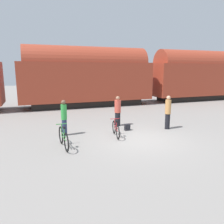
{
  "coord_description": "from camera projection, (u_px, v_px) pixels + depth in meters",
  "views": [
    {
      "loc": [
        -4.5,
        -8.59,
        3.18
      ],
      "look_at": [
        -0.88,
        1.47,
        1.1
      ],
      "focal_mm": 35.0,
      "sensor_mm": 36.0,
      "label": 1
    }
  ],
  "objects": [
    {
      "name": "rail_far",
      "position": [
        86.0,
        105.0,
        20.13
      ],
      "size": [
        48.16,
        0.07,
        0.01
      ],
      "primitive_type": "cube",
      "color": "#4C4238",
      "rests_on": "ground_plane"
    },
    {
      "name": "backpack",
      "position": [
        127.0,
        127.0,
        11.59
      ],
      "size": [
        0.28,
        0.2,
        0.34
      ],
      "color": "black",
      "rests_on": "ground_plane"
    },
    {
      "name": "ground_plane",
      "position": [
        141.0,
        140.0,
        10.04
      ],
      "size": [
        80.0,
        80.0,
        0.0
      ],
      "primitive_type": "plane",
      "color": "gray"
    },
    {
      "name": "person_in_red",
      "position": [
        118.0,
        111.0,
        12.45
      ],
      "size": [
        0.36,
        0.36,
        1.71
      ],
      "rotation": [
        0.0,
        0.0,
        4.66
      ],
      "color": "black",
      "rests_on": "ground_plane"
    },
    {
      "name": "bicycle_maroon",
      "position": [
        116.0,
        129.0,
        10.52
      ],
      "size": [
        0.46,
        1.61,
        0.83
      ],
      "color": "black",
      "rests_on": "ground_plane"
    },
    {
      "name": "freight_train",
      "position": [
        87.0,
        75.0,
        18.96
      ],
      "size": [
        36.16,
        2.85,
        5.13
      ],
      "color": "black",
      "rests_on": "ground_plane"
    },
    {
      "name": "bicycle_green",
      "position": [
        63.0,
        138.0,
        9.0
      ],
      "size": [
        0.46,
        1.85,
        0.95
      ],
      "color": "black",
      "rests_on": "ground_plane"
    },
    {
      "name": "person_in_green",
      "position": [
        64.0,
        117.0,
        10.58
      ],
      "size": [
        0.28,
        0.28,
        1.75
      ],
      "rotation": [
        0.0,
        0.0,
        0.98
      ],
      "color": "#283351",
      "rests_on": "ground_plane"
    },
    {
      "name": "rail_near",
      "position": [
        90.0,
        107.0,
        18.81
      ],
      "size": [
        48.16,
        0.07,
        0.01
      ],
      "primitive_type": "cube",
      "color": "#4C4238",
      "rests_on": "ground_plane"
    },
    {
      "name": "person_in_tan",
      "position": [
        168.0,
        112.0,
        11.75
      ],
      "size": [
        0.31,
        0.31,
        1.82
      ],
      "rotation": [
        0.0,
        0.0,
        0.08
      ],
      "color": "black",
      "rests_on": "ground_plane"
    }
  ]
}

